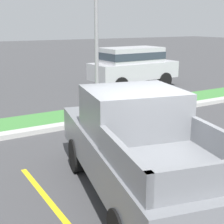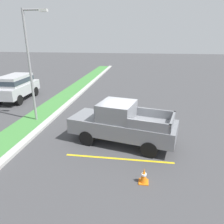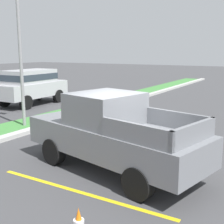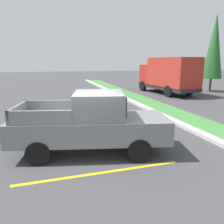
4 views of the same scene
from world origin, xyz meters
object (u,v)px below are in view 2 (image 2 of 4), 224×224
pickup_truck_main (122,123)px  suv_distant (16,86)px  street_light (31,60)px  traffic_cone (144,176)px

pickup_truck_main → suv_distant: size_ratio=1.18×
suv_distant → street_light: (-4.14, -3.89, 2.59)m
pickup_truck_main → street_light: (2.23, 5.56, 2.79)m
pickup_truck_main → traffic_cone: bearing=-159.3°
suv_distant → traffic_cone: suv_distant is taller
traffic_cone → street_light: bearing=51.9°
street_light → traffic_cone: (-5.26, -6.70, -3.53)m
suv_distant → pickup_truck_main: bearing=-124.0°
street_light → pickup_truck_main: bearing=-111.9°
traffic_cone → pickup_truck_main: bearing=20.7°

